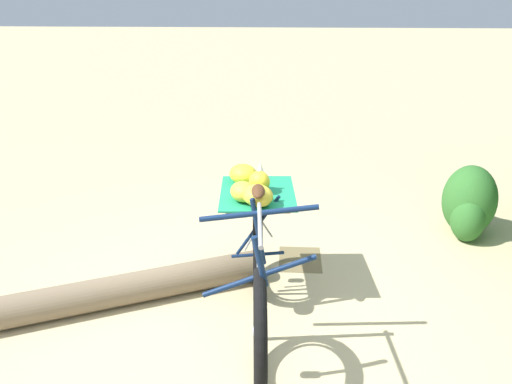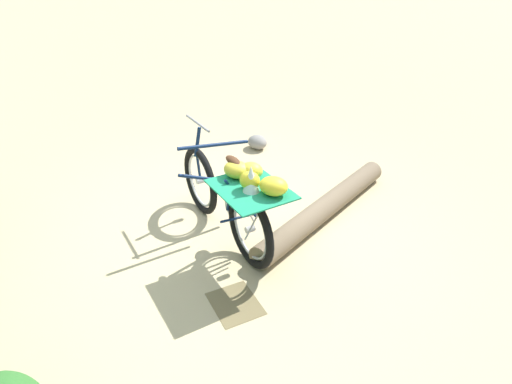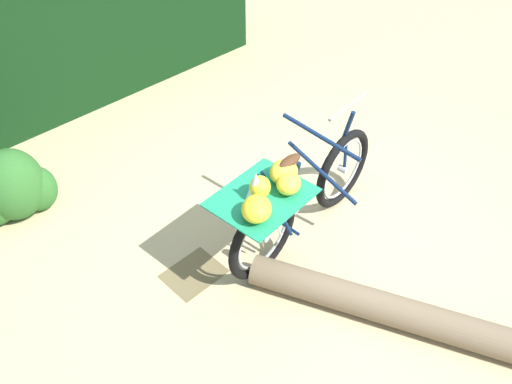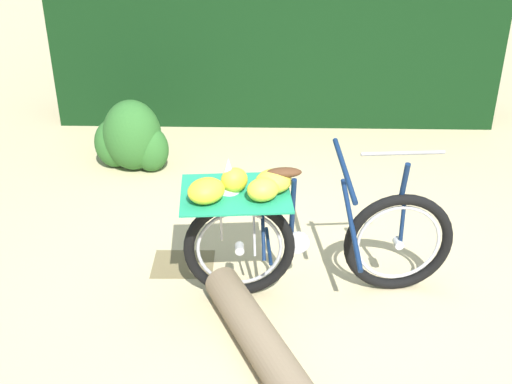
{
  "view_description": "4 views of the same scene",
  "coord_description": "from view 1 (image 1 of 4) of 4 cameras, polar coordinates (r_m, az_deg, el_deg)",
  "views": [
    {
      "loc": [
        2.81,
        0.04,
        2.15
      ],
      "look_at": [
        -0.43,
        -0.15,
        0.83
      ],
      "focal_mm": 34.88,
      "sensor_mm": 36.0,
      "label": 1
    },
    {
      "loc": [
        -3.34,
        1.23,
        2.5
      ],
      "look_at": [
        -0.62,
        -0.15,
        0.78
      ],
      "focal_mm": 30.33,
      "sensor_mm": 36.0,
      "label": 2
    },
    {
      "loc": [
        -2.5,
        -2.04,
        3.26
      ],
      "look_at": [
        -0.52,
        -0.06,
        0.76
      ],
      "focal_mm": 37.44,
      "sensor_mm": 36.0,
      "label": 3
    },
    {
      "loc": [
        -0.39,
        -3.68,
        2.69
      ],
      "look_at": [
        -0.42,
        -0.16,
        0.79
      ],
      "focal_mm": 45.48,
      "sensor_mm": 36.0,
      "label": 4
    }
  ],
  "objects": [
    {
      "name": "shrub_cluster",
      "position": [
        5.07,
        23.16,
        -1.23
      ],
      "size": [
        0.7,
        0.48,
        0.67
      ],
      "color": "#2D6628",
      "rests_on": "ground_plane"
    },
    {
      "name": "ground_plane",
      "position": [
        3.54,
        2.03,
        -15.27
      ],
      "size": [
        60.0,
        60.0,
        0.0
      ],
      "primitive_type": "plane",
      "color": "#C6B284"
    },
    {
      "name": "leaf_litter_patch",
      "position": [
        4.33,
        5.07,
        -7.68
      ],
      "size": [
        0.44,
        0.36,
        0.01
      ],
      "primitive_type": "cube",
      "color": "olive",
      "rests_on": "ground_plane"
    },
    {
      "name": "bicycle",
      "position": [
        3.38,
        0.11,
        -6.78
      ],
      "size": [
        1.79,
        0.71,
        1.03
      ],
      "rotation": [
        0.0,
        0.0,
        0.07
      ],
      "color": "black",
      "rests_on": "ground_plane"
    },
    {
      "name": "fallen_log",
      "position": [
        3.83,
        -16.34,
        -10.95
      ],
      "size": [
        1.12,
        2.15,
        0.23
      ],
      "primitive_type": "cylinder",
      "rotation": [
        0.0,
        1.57,
        -1.15
      ],
      "color": "#7F6B51",
      "rests_on": "ground_plane"
    }
  ]
}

